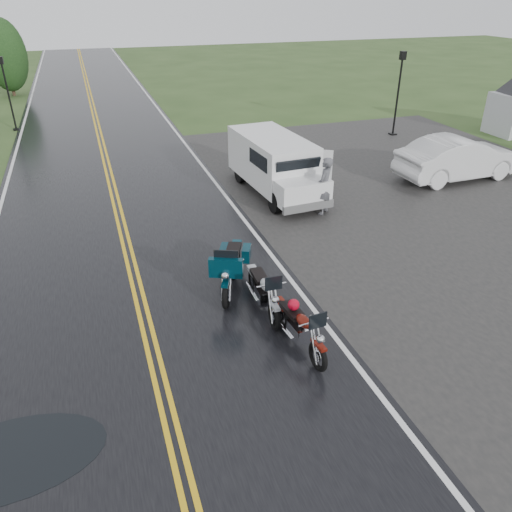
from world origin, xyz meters
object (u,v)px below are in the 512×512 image
Objects in this scene: person_at_van at (324,187)px; lamp_post_far_right at (398,94)px; motorcycle_red at (319,346)px; lamp_post_far_left at (8,94)px; sedan_white at (459,159)px; motorcycle_teal at (226,283)px; van_white at (276,184)px; motorcycle_silver at (275,307)px.

lamp_post_far_right is at bearing -179.00° from person_at_van.
motorcycle_red is 7.83m from person_at_van.
lamp_post_far_right reaches higher than motorcycle_red.
motorcycle_red is 0.52× the size of lamp_post_far_right.
sedan_white is at bearing -39.09° from lamp_post_far_left.
van_white reaches higher than motorcycle_teal.
motorcycle_silver is 21.81m from lamp_post_far_left.
person_at_van is (3.81, 5.49, 0.33)m from motorcycle_silver.
lamp_post_far_right reaches higher than motorcycle_silver.
motorcycle_teal reaches higher than motorcycle_red.
lamp_post_far_left is (-10.56, 15.21, 0.89)m from person_at_van.
motorcycle_silver is (-0.33, 1.52, 0.01)m from motorcycle_red.
motorcycle_red is 0.40× the size of van_white.
motorcycle_teal is (-1.10, 2.65, 0.10)m from motorcycle_red.
motorcycle_silver is 6.69m from person_at_van.
lamp_post_far_left is at bearing -99.98° from person_at_van.
lamp_post_far_left is at bearing 48.92° from sedan_white.
person_at_van is at bearing -134.26° from lamp_post_far_right.
van_white is (2.32, 6.05, 0.40)m from motorcycle_silver.
sedan_white is at bearing 147.69° from person_at_van.
van_white is 7.96m from sedan_white.
lamp_post_far_right reaches higher than motorcycle_teal.
lamp_post_far_left is at bearing 158.27° from lamp_post_far_right.
lamp_post_far_left reaches higher than motorcycle_teal.
motorcycle_red is at bearing -75.72° from motorcycle_silver.
lamp_post_far_right is at bearing -13.29° from sedan_white.
motorcycle_red is at bearing 128.42° from sedan_white.
person_at_van is (1.49, -0.56, -0.08)m from van_white.
motorcycle_red is 0.99× the size of motorcycle_silver.
lamp_post_far_left reaches higher than sedan_white.
van_white is 1.29× the size of lamp_post_far_right.
sedan_white is at bearing 35.91° from motorcycle_silver.
motorcycle_teal is 1.16× the size of motorcycle_silver.
motorcycle_silver is at bearing 10.51° from person_at_van.
sedan_white reaches higher than motorcycle_red.
lamp_post_far_right is (9.22, 7.37, 1.00)m from van_white.
motorcycle_red is 0.86× the size of motorcycle_teal.
motorcycle_teal is at bearing 106.89° from motorcycle_red.
motorcycle_silver is at bearing -115.06° from van_white.
motorcycle_teal is 17.43m from lamp_post_far_right.
person_at_van reaches higher than sedan_white.
sedan_white is 21.90m from lamp_post_far_left.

